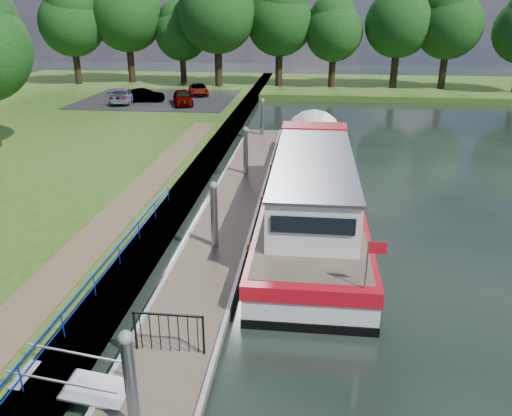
# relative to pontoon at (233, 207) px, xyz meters

# --- Properties ---
(bank_edge) EXTENTS (1.10, 90.00, 0.78)m
(bank_edge) POSITION_rel_pontoon_xyz_m (-2.55, 2.00, 0.20)
(bank_edge) COLOR #473D2D
(bank_edge) RESTS_ON ground
(far_bank) EXTENTS (60.00, 18.00, 0.60)m
(far_bank) POSITION_rel_pontoon_xyz_m (12.00, 39.00, 0.12)
(far_bank) COLOR #305117
(far_bank) RESTS_ON ground
(footpath) EXTENTS (1.60, 40.00, 0.05)m
(footpath) POSITION_rel_pontoon_xyz_m (-4.40, -5.00, 0.62)
(footpath) COLOR brown
(footpath) RESTS_ON riverbank
(carpark) EXTENTS (14.00, 12.00, 0.06)m
(carpark) POSITION_rel_pontoon_xyz_m (-11.00, 25.00, 0.62)
(carpark) COLOR black
(carpark) RESTS_ON riverbank
(blue_fence) EXTENTS (0.04, 18.04, 0.72)m
(blue_fence) POSITION_rel_pontoon_xyz_m (-2.75, -10.00, 1.13)
(blue_fence) COLOR #0C2DBF
(blue_fence) RESTS_ON riverbank
(pontoon) EXTENTS (2.50, 30.00, 0.56)m
(pontoon) POSITION_rel_pontoon_xyz_m (0.00, 0.00, 0.00)
(pontoon) COLOR brown
(pontoon) RESTS_ON ground
(mooring_piles) EXTENTS (0.30, 27.30, 3.55)m
(mooring_piles) POSITION_rel_pontoon_xyz_m (0.00, 0.00, 1.10)
(mooring_piles) COLOR gray
(mooring_piles) RESTS_ON ground
(gangway) EXTENTS (2.58, 1.00, 0.92)m
(gangway) POSITION_rel_pontoon_xyz_m (-1.85, -12.50, 0.44)
(gangway) COLOR #A5A8AD
(gangway) RESTS_ON ground
(gate_panel) EXTENTS (1.85, 0.05, 1.15)m
(gate_panel) POSITION_rel_pontoon_xyz_m (-0.00, -10.80, 0.97)
(gate_panel) COLOR black
(gate_panel) RESTS_ON ground
(barge) EXTENTS (4.36, 21.15, 4.78)m
(barge) POSITION_rel_pontoon_xyz_m (3.60, 1.35, 0.90)
(barge) COLOR black
(barge) RESTS_ON ground
(horizon_trees) EXTENTS (54.38, 10.03, 12.87)m
(horizon_trees) POSITION_rel_pontoon_xyz_m (-1.61, 35.68, 7.76)
(horizon_trees) COLOR #332316
(horizon_trees) RESTS_ON ground
(car_a) EXTENTS (2.74, 4.19, 1.33)m
(car_a) POSITION_rel_pontoon_xyz_m (-7.89, 22.12, 1.32)
(car_a) COLOR #999999
(car_a) RESTS_ON carpark
(car_b) EXTENTS (3.73, 1.93, 1.17)m
(car_b) POSITION_rel_pontoon_xyz_m (-11.73, 23.24, 1.24)
(car_b) COLOR #999999
(car_b) RESTS_ON carpark
(car_c) EXTENTS (2.27, 4.67, 1.31)m
(car_c) POSITION_rel_pontoon_xyz_m (-13.41, 22.59, 1.31)
(car_c) COLOR #999999
(car_c) RESTS_ON carpark
(car_d) EXTENTS (2.78, 4.18, 1.07)m
(car_d) POSITION_rel_pontoon_xyz_m (-7.69, 27.59, 1.18)
(car_d) COLOR #999999
(car_d) RESTS_ON carpark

